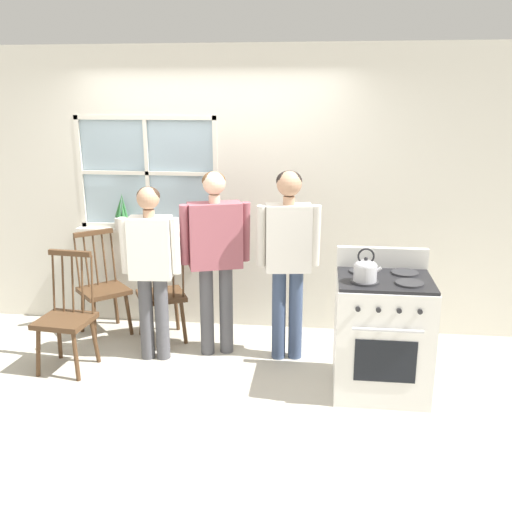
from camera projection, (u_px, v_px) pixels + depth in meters
name	position (u px, v px, depth m)	size (l,w,h in m)	color
ground_plane	(185.00, 390.00, 4.51)	(16.00, 16.00, 0.00)	#B2AD9E
wall_back	(219.00, 193.00, 5.48)	(6.40, 0.16, 2.70)	silver
chair_by_window	(103.00, 289.00, 5.48)	(0.58, 0.58, 1.00)	#4C331E
chair_near_wall	(66.00, 319.00, 4.76)	(0.46, 0.44, 1.00)	#4C331E
chair_center_cluster	(162.00, 296.00, 5.31)	(0.55, 0.54, 1.00)	#4C331E
person_elderly_left	(151.00, 259.00, 4.82)	(0.51, 0.24, 1.52)	#4C4C51
person_teen_center	(215.00, 246.00, 4.90)	(0.61, 0.35, 1.64)	#4C4C51
person_adult_right	(288.00, 248.00, 4.80)	(0.54, 0.26, 1.65)	#384766
stove	(382.00, 333.00, 4.40)	(0.71, 0.68, 1.08)	white
kettle	(365.00, 270.00, 4.14)	(0.21, 0.17, 0.25)	#B7B7BC
potted_plant	(122.00, 218.00, 5.57)	(0.15, 0.15, 0.36)	beige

